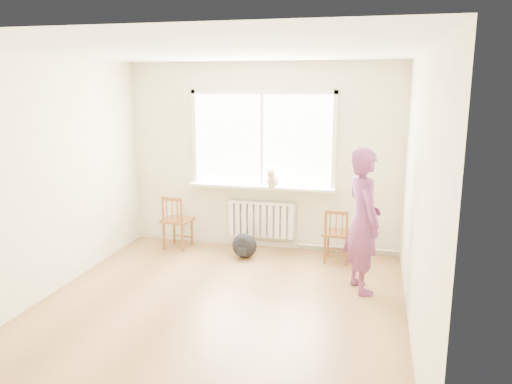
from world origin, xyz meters
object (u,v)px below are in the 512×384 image
Objects in this scene: chair_left at (176,222)px; cat at (273,178)px; backpack at (244,246)px; chair_right at (337,235)px; person at (363,221)px.

cat reaches higher than chair_left.
chair_left is 1.11m from backpack.
backpack is at bearing -129.98° from cat.
cat reaches higher than chair_right.
person is at bearing -25.16° from backpack.
person is at bearing -41.22° from cat.
chair_left reaches higher than backpack.
chair_right is 1.29m from backpack.
chair_right is at bearing -174.36° from chair_left.
cat is 1.33× the size of backpack.
chair_left is at bearing 172.23° from backpack.
person reaches higher than chair_left.
person is 1.91m from backpack.
chair_right is 2.16× the size of backpack.
backpack is at bearing 8.92° from chair_right.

